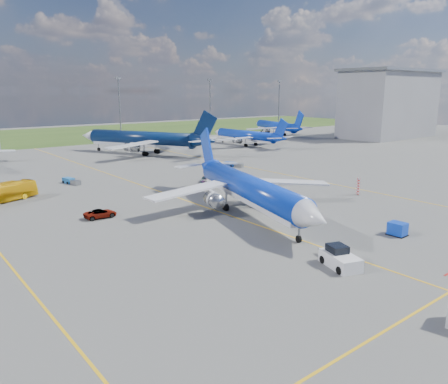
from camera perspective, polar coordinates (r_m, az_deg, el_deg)
ground at (r=55.95m, az=8.54°, el=-5.70°), size 400.00×400.00×0.00m
grass_strip at (r=190.69m, az=-26.75°, el=6.29°), size 400.00×80.00×0.01m
taxiway_lines at (r=76.76m, az=-6.65°, el=-0.48°), size 60.25×160.00×0.02m
floodlight_masts at (r=153.93m, az=-20.30°, el=10.29°), size 202.20×0.50×22.70m
terminal_building at (r=185.80m, az=20.73°, el=10.75°), size 42.00×22.00×26.00m
warning_post at (r=80.16m, az=17.12°, el=0.70°), size 0.50×0.50×3.00m
bg_jet_n at (r=129.57m, az=-10.64°, el=4.91°), size 54.03×59.18×12.55m
bg_jet_ne at (r=147.83m, az=2.87°, el=6.10°), size 28.74×37.20×9.55m
bg_jet_ene at (r=183.28m, az=6.81°, el=7.37°), size 41.05×47.55×10.60m
main_airliner at (r=65.54m, az=3.24°, el=-2.78°), size 42.69×49.48×11.04m
pushback_tug at (r=47.37m, az=14.87°, el=-8.40°), size 3.76×6.54×2.19m
uld_container at (r=59.62m, az=21.71°, el=-4.49°), size 1.74×2.14×1.66m
apron_bus at (r=80.33m, az=-26.85°, el=-0.09°), size 11.33×6.29×3.10m
service_car_b at (r=65.37m, az=-15.83°, el=-2.72°), size 4.70×2.28×1.29m
service_car_c at (r=87.75m, az=-2.45°, el=1.71°), size 4.29×4.24×1.24m
baggage_tug_w at (r=92.99m, az=1.26°, el=2.33°), size 3.32×5.50×1.20m
baggage_tug_c at (r=91.28m, az=-19.36°, el=1.34°), size 2.18×4.90×1.06m
baggage_tug_e at (r=105.69m, az=1.17°, el=3.60°), size 3.01×5.03×1.10m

